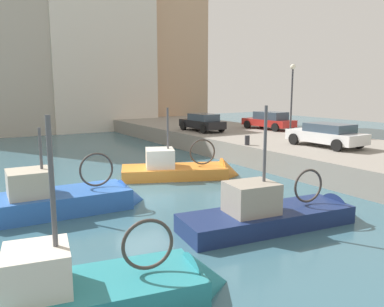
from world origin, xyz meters
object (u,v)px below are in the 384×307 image
parked_car_red (269,120)px  parked_car_black (202,122)px  fishing_boat_navy (277,221)px  quay_streetlamp (292,88)px  fishing_boat_blue (70,206)px  fishing_boat_teal (102,301)px  mooring_bollard_mid (247,140)px  fishing_boat_orange (183,174)px  parked_car_white (327,134)px

parked_car_red → parked_car_black: parked_car_red is taller
fishing_boat_navy → quay_streetlamp: 15.85m
fishing_boat_blue → fishing_boat_teal: bearing=-99.0°
fishing_boat_teal → fishing_boat_blue: (1.08, 6.78, 0.02)m
mooring_bollard_mid → fishing_boat_teal: bearing=-140.5°
fishing_boat_teal → fishing_boat_orange: 11.79m
fishing_boat_blue → parked_car_red: 19.90m
parked_car_white → parked_car_black: 10.25m
fishing_boat_orange → parked_car_black: size_ratio=1.54×
mooring_bollard_mid → quay_streetlamp: (5.65, 2.18, 2.98)m
parked_car_red → mooring_bollard_mid: (-6.91, -5.69, -0.43)m
parked_car_black → fishing_boat_teal: bearing=-128.5°
fishing_boat_navy → fishing_boat_teal: bearing=-165.9°
parked_car_red → fishing_boat_teal: bearing=-140.5°
fishing_boat_navy → parked_car_white: bearing=31.5°
fishing_boat_teal → fishing_boat_blue: size_ratio=1.04×
parked_car_black → mooring_bollard_mid: (-1.71, -7.36, -0.41)m
fishing_boat_navy → fishing_boat_blue: 7.44m
mooring_bollard_mid → fishing_boat_orange: bearing=-172.8°
fishing_boat_blue → parked_car_white: bearing=1.2°
fishing_boat_orange → fishing_boat_blue: bearing=-158.4°
fishing_boat_teal → parked_car_white: size_ratio=1.36×
fishing_boat_teal → quay_streetlamp: (17.60, 12.01, 4.33)m
fishing_boat_teal → parked_car_black: fishing_boat_teal is taller
fishing_boat_navy → fishing_boat_orange: size_ratio=1.08×
parked_car_red → fishing_boat_blue: bearing=-153.8°
parked_car_white → quay_streetlamp: (2.25, 4.93, 2.57)m
fishing_boat_navy → fishing_boat_teal: fishing_boat_teal is taller
fishing_boat_navy → fishing_boat_teal: size_ratio=1.14×
fishing_boat_orange → parked_car_black: bearing=51.4°
fishing_boat_teal → fishing_boat_orange: bearing=51.7°
fishing_boat_navy → parked_car_white: size_ratio=1.54×
fishing_boat_blue → parked_car_white: size_ratio=1.30×
fishing_boat_teal → parked_car_black: size_ratio=1.46×
fishing_boat_navy → mooring_bollard_mid: fishing_boat_navy is taller
parked_car_red → parked_car_black: bearing=162.2°
parked_car_red → quay_streetlamp: (-1.26, -3.52, 2.55)m
parked_car_red → quay_streetlamp: quay_streetlamp is taller
parked_car_white → fishing_boat_orange: bearing=164.9°
parked_car_black → quay_streetlamp: (3.94, -5.18, 2.57)m
quay_streetlamp → fishing_boat_navy: bearing=-137.0°
fishing_boat_navy → parked_car_red: fishing_boat_navy is taller
parked_car_black → mooring_bollard_mid: size_ratio=7.39×
fishing_boat_blue → parked_car_white: 14.38m
parked_car_red → fishing_boat_navy: bearing=-131.8°
fishing_boat_teal → quay_streetlamp: size_ratio=1.23×
fishing_boat_blue → fishing_boat_orange: bearing=21.6°
fishing_boat_blue → quay_streetlamp: 17.86m
fishing_boat_orange → quay_streetlamp: quay_streetlamp is taller
parked_car_white → quay_streetlamp: bearing=65.5°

